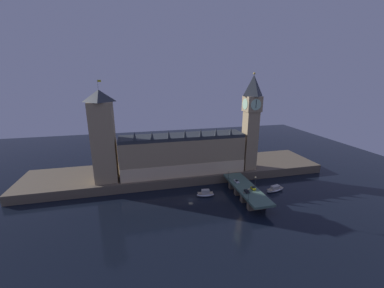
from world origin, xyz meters
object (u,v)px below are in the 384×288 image
object	(u,v)px
clock_tower	(251,120)
street_lamp_far	(229,173)
car_northbound_lead	(237,181)
boat_downstream	(275,189)
pedestrian_far_rail	(230,178)
victoria_tower	(103,137)
pedestrian_mid_walk	(255,185)
car_northbound_trail	(247,191)
pedestrian_near_rail	(244,193)
street_lamp_near	(249,193)
car_southbound_lead	(253,188)
street_lamp_mid	(256,180)
boat_upstream	(205,194)

from	to	relation	value
clock_tower	street_lamp_far	size ratio (longest dim) A/B	11.27
clock_tower	car_northbound_lead	size ratio (longest dim) A/B	15.28
boat_downstream	pedestrian_far_rail	bearing A→B (deg)	161.02
victoria_tower	car_northbound_lead	distance (m)	91.21
pedestrian_mid_walk	boat_downstream	world-z (taller)	pedestrian_mid_walk
car_northbound_trail	clock_tower	bearing A→B (deg)	62.59
pedestrian_near_rail	street_lamp_far	world-z (taller)	street_lamp_far
victoria_tower	car_northbound_lead	size ratio (longest dim) A/B	14.29
car_northbound_trail	street_lamp_near	bearing A→B (deg)	-110.53
car_northbound_lead	car_southbound_lead	size ratio (longest dim) A/B	1.20
car_northbound_lead	pedestrian_near_rail	world-z (taller)	pedestrian_near_rail
clock_tower	car_southbound_lead	bearing A→B (deg)	-111.53
pedestrian_near_rail	pedestrian_mid_walk	world-z (taller)	pedestrian_near_rail
car_northbound_trail	car_southbound_lead	bearing A→B (deg)	24.67
car_northbound_lead	pedestrian_far_rail	size ratio (longest dim) A/B	2.59
pedestrian_mid_walk	victoria_tower	bearing A→B (deg)	159.57
street_lamp_mid	clock_tower	bearing A→B (deg)	71.43
car_southbound_lead	pedestrian_near_rail	distance (m)	9.73
boat_upstream	street_lamp_near	bearing A→B (deg)	-50.09
car_northbound_lead	street_lamp_near	world-z (taller)	street_lamp_near
car_northbound_lead	street_lamp_near	xyz separation A→B (m)	(-3.22, -23.28, 3.88)
pedestrian_mid_walk	car_northbound_trail	bearing A→B (deg)	-145.89
victoria_tower	clock_tower	bearing A→B (deg)	-1.42
clock_tower	pedestrian_far_rail	world-z (taller)	clock_tower
pedestrian_near_rail	street_lamp_near	distance (m)	7.32
victoria_tower	boat_upstream	world-z (taller)	victoria_tower
car_northbound_lead	victoria_tower	bearing A→B (deg)	163.17
street_lamp_near	clock_tower	bearing A→B (deg)	63.82
pedestrian_far_rail	street_lamp_far	bearing A→B (deg)	102.76
pedestrian_mid_walk	street_lamp_mid	bearing A→B (deg)	44.85
street_lamp_far	boat_downstream	xyz separation A→B (m)	(28.85, -11.55, -9.33)
street_lamp_far	pedestrian_near_rail	bearing A→B (deg)	-89.01
boat_downstream	pedestrian_mid_walk	bearing A→B (deg)	-168.26
car_northbound_trail	pedestrian_mid_walk	world-z (taller)	pedestrian_mid_walk
boat_upstream	car_northbound_lead	bearing A→B (deg)	3.43
clock_tower	street_lamp_near	size ratio (longest dim) A/B	9.74
car_northbound_lead	boat_downstream	bearing A→B (deg)	-11.88
pedestrian_far_rail	street_lamp_far	distance (m)	3.47
car_southbound_lead	pedestrian_mid_walk	xyz separation A→B (m)	(2.82, 3.14, 0.13)
pedestrian_mid_walk	street_lamp_far	size ratio (longest dim) A/B	0.26
car_northbound_trail	boat_downstream	world-z (taller)	car_northbound_trail
clock_tower	pedestrian_near_rail	world-z (taller)	clock_tower
victoria_tower	street_lamp_near	size ratio (longest dim) A/B	9.11
street_lamp_mid	street_lamp_near	bearing A→B (deg)	-129.36
clock_tower	street_lamp_near	world-z (taller)	clock_tower
victoria_tower	street_lamp_mid	distance (m)	100.88
street_lamp_near	car_northbound_lead	bearing A→B (deg)	82.13
pedestrian_near_rail	street_lamp_near	xyz separation A→B (m)	(-0.40, -6.37, 3.58)
street_lamp_near	street_lamp_far	bearing A→B (deg)	90.00
victoria_tower	pedestrian_far_rail	world-z (taller)	victoria_tower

